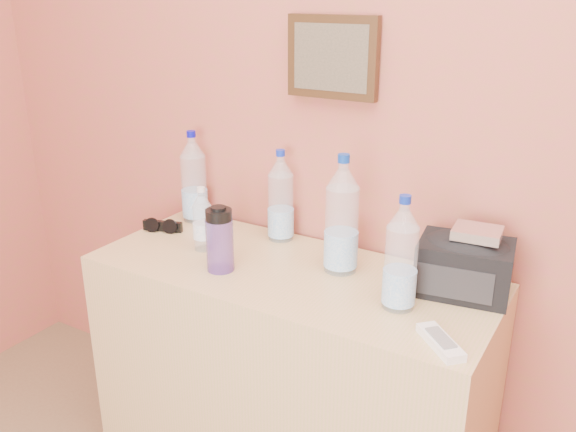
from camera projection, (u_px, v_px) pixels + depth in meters
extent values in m
plane|color=#B94C50|center=(485.00, 84.00, 1.68)|extent=(4.00, 0.00, 4.00)
cube|color=#B3814C|center=(289.00, 378.00, 2.01)|extent=(1.26, 0.52, 0.79)
cylinder|color=white|center=(194.00, 182.00, 2.23)|extent=(0.09, 0.09, 0.29)
cylinder|color=#0A0AA8|center=(191.00, 134.00, 2.17)|extent=(0.03, 0.03, 0.02)
cylinder|color=silver|center=(281.00, 201.00, 2.06)|extent=(0.09, 0.09, 0.28)
cylinder|color=#122AB1|center=(280.00, 153.00, 2.00)|extent=(0.03, 0.03, 0.02)
cylinder|color=silver|center=(342.00, 221.00, 1.82)|extent=(0.10, 0.10, 0.32)
cylinder|color=#0C379E|center=(344.00, 158.00, 1.75)|extent=(0.04, 0.04, 0.02)
cylinder|color=silver|center=(401.00, 260.00, 1.61)|extent=(0.09, 0.09, 0.28)
cylinder|color=#0E2898|center=(405.00, 199.00, 1.55)|extent=(0.03, 0.03, 0.02)
cylinder|color=white|center=(203.00, 223.00, 1.99)|extent=(0.06, 0.06, 0.19)
cylinder|color=white|center=(201.00, 189.00, 1.95)|extent=(0.02, 0.02, 0.02)
cylinder|color=#593791|center=(220.00, 245.00, 1.85)|extent=(0.08, 0.08, 0.16)
cylinder|color=black|center=(219.00, 213.00, 1.81)|extent=(0.08, 0.08, 0.04)
cube|color=silver|center=(440.00, 342.00, 1.47)|extent=(0.15, 0.15, 0.02)
cube|color=white|center=(477.00, 233.00, 1.66)|extent=(0.14, 0.12, 0.03)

